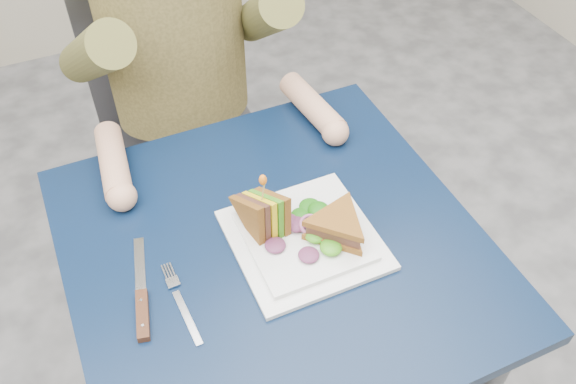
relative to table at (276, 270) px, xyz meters
name	(u,v)px	position (x,y,z in m)	size (l,w,h in m)	color
table	(276,270)	(0.00, 0.00, 0.00)	(0.75, 0.75, 0.73)	black
chair	(178,109)	(0.00, 0.70, -0.11)	(0.42, 0.40, 0.93)	#47474C
diner	(171,6)	(0.00, 0.58, 0.26)	(0.54, 0.59, 0.74)	brown
plate	(304,238)	(0.05, -0.02, 0.09)	(0.26, 0.26, 0.02)	white
sandwich_flat	(338,226)	(0.11, -0.04, 0.12)	(0.19, 0.19, 0.05)	brown
sandwich_upright	(264,216)	(-0.01, 0.03, 0.13)	(0.09, 0.14, 0.14)	brown
fork	(182,305)	(-0.20, -0.06, 0.08)	(0.02, 0.18, 0.01)	silver
knife	(142,305)	(-0.26, -0.03, 0.09)	(0.06, 0.22, 0.02)	silver
toothpick	(263,191)	(-0.01, 0.03, 0.20)	(0.00, 0.00, 0.06)	tan
toothpick_frill	(263,180)	(-0.01, 0.03, 0.23)	(0.01, 0.01, 0.02)	orange
lettuce_spill	(304,226)	(0.06, -0.01, 0.11)	(0.15, 0.13, 0.02)	#337A14
onion_ring	(310,225)	(0.07, -0.01, 0.11)	(0.04, 0.04, 0.01)	#9E4C7A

